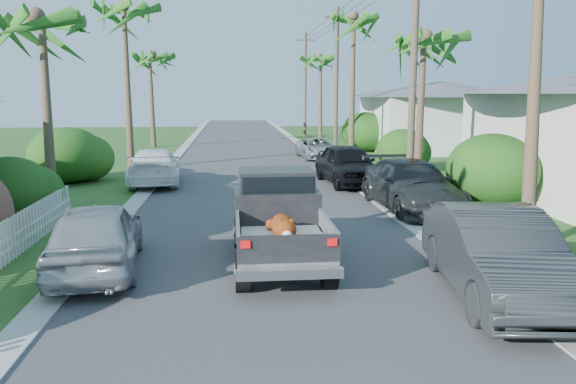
{
  "coord_description": "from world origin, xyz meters",
  "views": [
    {
      "loc": [
        -0.87,
        -6.9,
        3.8
      ],
      "look_at": [
        0.48,
        6.7,
        1.4
      ],
      "focal_mm": 35.0,
      "sensor_mm": 36.0,
      "label": 1
    }
  ],
  "objects": [
    {
      "name": "ground",
      "position": [
        0.0,
        0.0,
        0.0
      ],
      "size": [
        120.0,
        120.0,
        0.0
      ],
      "primitive_type": "plane",
      "color": "#2A511E",
      "rests_on": "ground"
    },
    {
      "name": "road",
      "position": [
        0.0,
        25.0,
        0.01
      ],
      "size": [
        8.0,
        100.0,
        0.02
      ],
      "primitive_type": "cube",
      "color": "#38383A",
      "rests_on": "ground"
    },
    {
      "name": "curb_left",
      "position": [
        -4.3,
        25.0,
        0.03
      ],
      "size": [
        0.6,
        100.0,
        0.06
      ],
      "primitive_type": "cube",
      "color": "#A5A39E",
      "rests_on": "ground"
    },
    {
      "name": "curb_right",
      "position": [
        4.3,
        25.0,
        0.03
      ],
      "size": [
        0.6,
        100.0,
        0.06
      ],
      "primitive_type": "cube",
      "color": "#A5A39E",
      "rests_on": "ground"
    },
    {
      "name": "pickup_truck",
      "position": [
        0.13,
        5.77,
        1.01
      ],
      "size": [
        1.98,
        5.12,
        2.06
      ],
      "color": "black",
      "rests_on": "ground"
    },
    {
      "name": "parked_car_rn",
      "position": [
        4.02,
        2.8,
        0.83
      ],
      "size": [
        2.34,
        5.18,
        1.65
      ],
      "primitive_type": "imported",
      "rotation": [
        0.0,
        0.0,
        -0.12
      ],
      "color": "#292C2E",
      "rests_on": "ground"
    },
    {
      "name": "parked_car_rm",
      "position": [
        5.0,
        10.92,
        0.8
      ],
      "size": [
        2.52,
        5.6,
        1.59
      ],
      "primitive_type": "imported",
      "rotation": [
        0.0,
        0.0,
        0.05
      ],
      "color": "#27292B",
      "rests_on": "ground"
    },
    {
      "name": "parked_car_rf",
      "position": [
        3.96,
        16.26,
        0.84
      ],
      "size": [
        2.39,
        5.09,
        1.69
      ],
      "primitive_type": "imported",
      "rotation": [
        0.0,
        0.0,
        0.08
      ],
      "color": "black",
      "rests_on": "ground"
    },
    {
      "name": "parked_car_rd",
      "position": [
        4.13,
        25.84,
        0.61
      ],
      "size": [
        2.29,
        4.49,
        1.22
      ],
      "primitive_type": "imported",
      "rotation": [
        0.0,
        0.0,
        0.06
      ],
      "color": "#A2A6A9",
      "rests_on": "ground"
    },
    {
      "name": "parked_car_ln",
      "position": [
        -3.83,
        5.17,
        0.77
      ],
      "size": [
        2.3,
        4.67,
        1.53
      ],
      "primitive_type": "imported",
      "rotation": [
        0.0,
        0.0,
        3.25
      ],
      "color": "#A7ABAE",
      "rests_on": "ground"
    },
    {
      "name": "parked_car_lf",
      "position": [
        -4.18,
        17.1,
        0.75
      ],
      "size": [
        2.55,
        5.34,
        1.5
      ],
      "primitive_type": "imported",
      "rotation": [
        0.0,
        0.0,
        3.23
      ],
      "color": "white",
      "rests_on": "ground"
    },
    {
      "name": "palm_l_b",
      "position": [
        -6.8,
        12.0,
        6.15
      ],
      "size": [
        4.4,
        4.4,
        7.4
      ],
      "color": "brown",
      "rests_on": "ground"
    },
    {
      "name": "palm_l_c",
      "position": [
        -6.0,
        22.0,
        7.91
      ],
      "size": [
        4.4,
        4.4,
        9.2
      ],
      "color": "brown",
      "rests_on": "ground"
    },
    {
      "name": "palm_l_d",
      "position": [
        -6.5,
        34.0,
        6.44
      ],
      "size": [
        4.4,
        4.4,
        7.7
      ],
      "color": "brown",
      "rests_on": "ground"
    },
    {
      "name": "palm_r_b",
      "position": [
        6.6,
        15.0,
        5.95
      ],
      "size": [
        4.4,
        4.4,
        7.2
      ],
      "color": "brown",
      "rests_on": "ground"
    },
    {
      "name": "palm_r_c",
      "position": [
        6.2,
        26.0,
        8.11
      ],
      "size": [
        4.4,
        4.4,
        9.4
      ],
      "color": "brown",
      "rests_on": "ground"
    },
    {
      "name": "palm_r_d",
      "position": [
        6.5,
        40.0,
        6.74
      ],
      "size": [
        4.4,
        4.4,
        8.0
      ],
      "color": "brown",
      "rests_on": "ground"
    },
    {
      "name": "shrub_l_c",
      "position": [
        -7.4,
        10.0,
        1.0
      ],
      "size": [
        2.4,
        2.64,
        2.0
      ],
      "primitive_type": "ellipsoid",
      "color": "#1D4C15",
      "rests_on": "ground"
    },
    {
      "name": "shrub_l_d",
      "position": [
        -8.0,
        18.0,
        1.2
      ],
      "size": [
        3.2,
        3.52,
        2.4
      ],
      "primitive_type": "ellipsoid",
      "color": "#1D4C15",
      "rests_on": "ground"
    },
    {
      "name": "shrub_r_b",
      "position": [
        7.8,
        11.0,
        1.25
      ],
      "size": [
        3.0,
        3.3,
        2.5
      ],
      "primitive_type": "ellipsoid",
      "color": "#1D4C15",
      "rests_on": "ground"
    },
    {
      "name": "shrub_r_c",
      "position": [
        7.5,
        20.0,
        1.05
      ],
      "size": [
        2.6,
        2.86,
        2.1
      ],
      "primitive_type": "ellipsoid",
      "color": "#1D4C15",
      "rests_on": "ground"
    },
    {
      "name": "shrub_r_d",
      "position": [
        8.0,
        30.0,
        1.3
      ],
      "size": [
        3.2,
        3.52,
        2.6
      ],
      "primitive_type": "ellipsoid",
      "color": "#1D4C15",
      "rests_on": "ground"
    },
    {
      "name": "house_right_far",
      "position": [
        13.0,
        30.0,
        2.12
      ],
      "size": [
        9.0,
        8.0,
        4.6
      ],
      "color": "silver",
      "rests_on": "ground"
    },
    {
      "name": "utility_pole_b",
      "position": [
        5.6,
        13.0,
        4.6
      ],
      "size": [
        1.6,
        0.26,
        9.0
      ],
      "color": "brown",
      "rests_on": "ground"
    },
    {
      "name": "utility_pole_c",
      "position": [
        5.6,
        28.0,
        4.6
      ],
      "size": [
        1.6,
        0.26,
        9.0
      ],
      "color": "brown",
      "rests_on": "ground"
    },
    {
      "name": "utility_pole_d",
      "position": [
        5.6,
        43.0,
        4.6
      ],
      "size": [
        1.6,
        0.26,
        9.0
      ],
      "color": "brown",
      "rests_on": "ground"
    }
  ]
}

